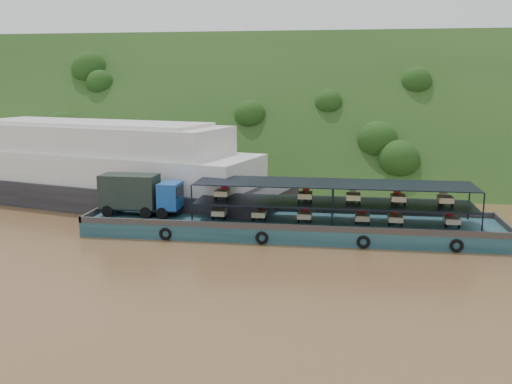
# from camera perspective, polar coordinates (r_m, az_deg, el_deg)

# --- Properties ---
(ground) EXTENTS (160.00, 160.00, 0.00)m
(ground) POSITION_cam_1_polar(r_m,az_deg,el_deg) (48.13, 1.83, -4.49)
(ground) COLOR brown
(ground) RESTS_ON ground
(hillside) EXTENTS (140.00, 39.60, 39.60)m
(hillside) POSITION_cam_1_polar(r_m,az_deg,el_deg) (83.23, 4.73, 2.12)
(hillside) COLOR #1A3413
(hillside) RESTS_ON ground
(cargo_barge) EXTENTS (35.00, 7.18, 4.81)m
(cargo_barge) POSITION_cam_1_polar(r_m,az_deg,el_deg) (48.87, 1.85, -2.80)
(cargo_barge) COLOR #123541
(cargo_barge) RESTS_ON ground
(passenger_ferry) EXTENTS (44.19, 21.29, 8.68)m
(passenger_ferry) POSITION_cam_1_polar(r_m,az_deg,el_deg) (63.55, -15.96, 2.37)
(passenger_ferry) COLOR black
(passenger_ferry) RESTS_ON ground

